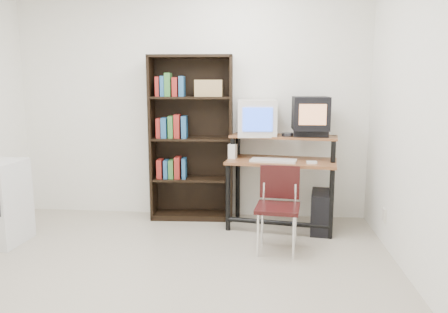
# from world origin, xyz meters

# --- Properties ---
(floor) EXTENTS (4.00, 4.00, 0.01)m
(floor) POSITION_xyz_m (0.00, 0.00, -0.01)
(floor) COLOR #B9AE99
(floor) RESTS_ON ground
(back_wall) EXTENTS (4.00, 0.01, 2.60)m
(back_wall) POSITION_xyz_m (0.00, 2.00, 1.30)
(back_wall) COLOR white
(back_wall) RESTS_ON floor
(right_wall) EXTENTS (0.01, 4.00, 2.60)m
(right_wall) POSITION_xyz_m (2.00, 0.00, 1.30)
(right_wall) COLOR white
(right_wall) RESTS_ON floor
(computer_desk) EXTENTS (1.20, 0.73, 0.98)m
(computer_desk) POSITION_xyz_m (1.03, 1.62, 0.68)
(computer_desk) COLOR brown
(computer_desk) RESTS_ON floor
(crt_monitor) EXTENTS (0.43, 0.44, 0.39)m
(crt_monitor) POSITION_xyz_m (0.76, 1.75, 1.16)
(crt_monitor) COLOR beige
(crt_monitor) RESTS_ON computer_desk
(vcr) EXTENTS (0.38, 0.29, 0.08)m
(vcr) POSITION_xyz_m (1.33, 1.68, 1.01)
(vcr) COLOR black
(vcr) RESTS_ON computer_desk
(crt_tv) EXTENTS (0.37, 0.37, 0.35)m
(crt_tv) POSITION_xyz_m (1.32, 1.67, 1.22)
(crt_tv) COLOR black
(crt_tv) RESTS_ON vcr
(cd_spindle) EXTENTS (0.14, 0.14, 0.05)m
(cd_spindle) POSITION_xyz_m (1.08, 1.64, 0.99)
(cd_spindle) COLOR #26262B
(cd_spindle) RESTS_ON computer_desk
(keyboard) EXTENTS (0.50, 0.29, 0.03)m
(keyboard) POSITION_xyz_m (0.94, 1.51, 0.74)
(keyboard) COLOR beige
(keyboard) RESTS_ON computer_desk
(mousepad) EXTENTS (0.23, 0.19, 0.01)m
(mousepad) POSITION_xyz_m (1.31, 1.44, 0.72)
(mousepad) COLOR black
(mousepad) RESTS_ON computer_desk
(mouse) EXTENTS (0.10, 0.07, 0.03)m
(mouse) POSITION_xyz_m (1.32, 1.42, 0.74)
(mouse) COLOR white
(mouse) RESTS_ON mousepad
(desk_speaker) EXTENTS (0.10, 0.09, 0.17)m
(desk_speaker) POSITION_xyz_m (0.50, 1.65, 0.80)
(desk_speaker) COLOR beige
(desk_speaker) RESTS_ON computer_desk
(pc_tower) EXTENTS (0.26, 0.47, 0.42)m
(pc_tower) POSITION_xyz_m (1.44, 1.50, 0.21)
(pc_tower) COLOR black
(pc_tower) RESTS_ON floor
(school_chair) EXTENTS (0.43, 0.43, 0.78)m
(school_chair) POSITION_xyz_m (0.98, 0.95, 0.47)
(school_chair) COLOR black
(school_chair) RESTS_ON floor
(bookshelf) EXTENTS (0.93, 0.35, 1.84)m
(bookshelf) POSITION_xyz_m (0.02, 1.86, 0.94)
(bookshelf) COLOR black
(bookshelf) RESTS_ON floor
(wall_outlet) EXTENTS (0.02, 0.08, 0.12)m
(wall_outlet) POSITION_xyz_m (1.99, 1.15, 0.30)
(wall_outlet) COLOR beige
(wall_outlet) RESTS_ON right_wall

